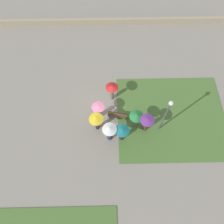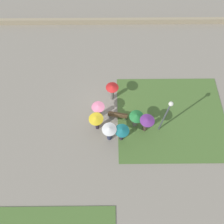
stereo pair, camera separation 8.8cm
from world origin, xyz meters
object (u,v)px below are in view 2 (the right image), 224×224
at_px(park_bench, 118,115).
at_px(crowd_person_green, 136,118).
at_px(crowd_person_teal, 122,132).
at_px(crowd_person_purple, 147,123).
at_px(crowd_person_pink, 98,109).
at_px(crowd_person_white, 109,131).
at_px(lamp_post, 166,114).
at_px(crowd_person_red, 112,89).
at_px(crowd_person_yellow, 96,120).

relative_size(park_bench, crowd_person_green, 0.90).
relative_size(crowd_person_teal, crowd_person_purple, 0.96).
relative_size(crowd_person_pink, crowd_person_white, 0.88).
distance_m(lamp_post, crowd_person_green, 2.43).
height_order(lamp_post, crowd_person_white, lamp_post).
relative_size(crowd_person_red, crowd_person_white, 0.94).
distance_m(lamp_post, crowd_person_red, 4.91).
relative_size(crowd_person_pink, crowd_person_purple, 0.91).
height_order(crowd_person_yellow, crowd_person_purple, crowd_person_purple).
xyz_separation_m(crowd_person_pink, crowd_person_red, (-1.09, -1.69, 0.19)).
relative_size(park_bench, crowd_person_teal, 0.87).
relative_size(crowd_person_red, crowd_person_purple, 0.97).
distance_m(park_bench, crowd_person_purple, 2.53).
xyz_separation_m(crowd_person_white, crowd_person_yellow, (0.97, -0.87, 0.13)).
bearing_deg(crowd_person_red, crowd_person_white, -156.40).
height_order(lamp_post, crowd_person_purple, lamp_post).
relative_size(lamp_post, crowd_person_red, 2.31).
distance_m(park_bench, crowd_person_white, 2.06).
bearing_deg(crowd_person_teal, park_bench, -93.80).
bearing_deg(crowd_person_red, crowd_person_purple, -111.91).
distance_m(crowd_person_red, crowd_person_yellow, 3.01).
xyz_separation_m(crowd_person_red, crowd_person_teal, (-0.67, 3.68, -0.00)).
bearing_deg(crowd_person_white, crowd_person_red, -24.63).
distance_m(lamp_post, crowd_person_teal, 3.42).
bearing_deg(crowd_person_teal, lamp_post, -177.76).
height_order(crowd_person_red, crowd_person_purple, crowd_person_purple).
bearing_deg(crowd_person_pink, crowd_person_red, -2.86).
relative_size(crowd_person_yellow, crowd_person_purple, 1.00).
distance_m(lamp_post, crowd_person_white, 4.23).
bearing_deg(crowd_person_pink, crowd_person_teal, -108.48).
bearing_deg(crowd_person_yellow, crowd_person_red, 109.94).
relative_size(crowd_person_green, crowd_person_white, 0.90).
height_order(park_bench, crowd_person_green, crowd_person_green).
xyz_separation_m(crowd_person_red, crowd_person_purple, (-2.53, 2.95, 0.00)).
bearing_deg(crowd_person_purple, crowd_person_teal, 92.87).
bearing_deg(lamp_post, crowd_person_teal, 14.09).
bearing_deg(crowd_person_yellow, lamp_post, 41.72).
bearing_deg(lamp_post, crowd_person_red, -38.41).
relative_size(park_bench, lamp_post, 0.37).
bearing_deg(crowd_person_teal, crowd_person_red, -91.54).
bearing_deg(crowd_person_white, crowd_person_pink, 2.95).
bearing_deg(crowd_person_pink, crowd_person_yellow, -156.43).
distance_m(park_bench, crowd_person_green, 1.73).
bearing_deg(crowd_person_purple, park_bench, 44.89).
xyz_separation_m(park_bench, crowd_person_green, (-1.38, 0.62, 0.84)).
bearing_deg(park_bench, crowd_person_yellow, 38.19).
bearing_deg(park_bench, crowd_person_white, 79.58).
bearing_deg(crowd_person_purple, crowd_person_yellow, 68.39).
bearing_deg(park_bench, crowd_person_green, 165.99).
bearing_deg(crowd_person_pink, crowd_person_green, -75.95).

